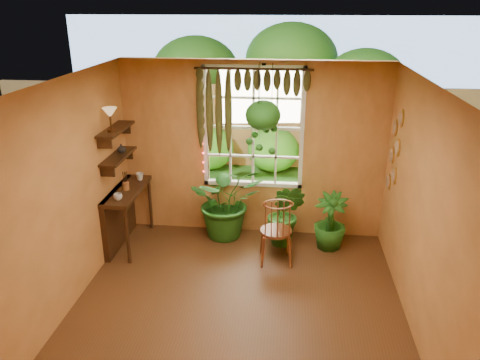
# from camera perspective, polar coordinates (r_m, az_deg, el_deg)

# --- Properties ---
(floor) EXTENTS (4.50, 4.50, 0.00)m
(floor) POSITION_cam_1_polar(r_m,az_deg,el_deg) (5.74, -0.57, -16.36)
(floor) COLOR #512E17
(floor) RESTS_ON ground
(ceiling) EXTENTS (4.50, 4.50, 0.00)m
(ceiling) POSITION_cam_1_polar(r_m,az_deg,el_deg) (4.62, -0.70, 11.25)
(ceiling) COLOR silver
(ceiling) RESTS_ON wall_back
(wall_back) EXTENTS (4.00, 0.00, 4.00)m
(wall_back) POSITION_cam_1_polar(r_m,az_deg,el_deg) (7.12, 1.59, 3.61)
(wall_back) COLOR #D79049
(wall_back) RESTS_ON floor
(wall_left) EXTENTS (0.00, 4.50, 4.50)m
(wall_left) POSITION_cam_1_polar(r_m,az_deg,el_deg) (5.62, -21.34, -2.82)
(wall_left) COLOR #D79049
(wall_left) RESTS_ON floor
(wall_right) EXTENTS (0.00, 4.50, 4.50)m
(wall_right) POSITION_cam_1_polar(r_m,az_deg,el_deg) (5.20, 21.88, -4.83)
(wall_right) COLOR #D79049
(wall_right) RESTS_ON floor
(window) EXTENTS (1.52, 0.10, 1.86)m
(window) POSITION_cam_1_polar(r_m,az_deg,el_deg) (7.06, 1.64, 6.40)
(window) COLOR white
(window) RESTS_ON wall_back
(valance_vine) EXTENTS (1.70, 0.12, 1.10)m
(valance_vine) POSITION_cam_1_polar(r_m,az_deg,el_deg) (6.82, 0.88, 10.85)
(valance_vine) COLOR #36210E
(valance_vine) RESTS_ON window
(string_lights) EXTENTS (0.03, 0.03, 1.54)m
(string_lights) POSITION_cam_1_polar(r_m,az_deg,el_deg) (7.06, -4.63, 6.76)
(string_lights) COLOR #FF2633
(string_lights) RESTS_ON window
(wall_plates) EXTENTS (0.04, 0.32, 1.10)m
(wall_plates) POSITION_cam_1_polar(r_m,az_deg,el_deg) (6.75, 18.27, 3.31)
(wall_plates) COLOR beige
(wall_plates) RESTS_ON wall_right
(counter_ledge) EXTENTS (0.40, 1.20, 0.90)m
(counter_ledge) POSITION_cam_1_polar(r_m,az_deg,el_deg) (7.23, -14.24, -3.59)
(counter_ledge) COLOR #36210E
(counter_ledge) RESTS_ON floor
(shelf_lower) EXTENTS (0.25, 0.90, 0.04)m
(shelf_lower) POSITION_cam_1_polar(r_m,az_deg,el_deg) (6.91, -14.59, 2.80)
(shelf_lower) COLOR #36210E
(shelf_lower) RESTS_ON wall_left
(shelf_upper) EXTENTS (0.25, 0.90, 0.04)m
(shelf_upper) POSITION_cam_1_polar(r_m,az_deg,el_deg) (6.80, -14.90, 6.00)
(shelf_upper) COLOR #36210E
(shelf_upper) RESTS_ON wall_left
(backyard) EXTENTS (14.00, 10.00, 12.00)m
(backyard) POSITION_cam_1_polar(r_m,az_deg,el_deg) (11.61, 4.78, 10.08)
(backyard) COLOR #234F16
(backyard) RESTS_ON ground
(windsor_chair) EXTENTS (0.49, 0.52, 1.20)m
(windsor_chair) POSITION_cam_1_polar(r_m,az_deg,el_deg) (6.63, 4.42, -7.29)
(windsor_chair) COLOR brown
(windsor_chair) RESTS_ON floor
(potted_plant_left) EXTENTS (1.24, 1.12, 1.21)m
(potted_plant_left) POSITION_cam_1_polar(r_m,az_deg,el_deg) (7.21, -1.59, -2.49)
(potted_plant_left) COLOR #1F5115
(potted_plant_left) RESTS_ON floor
(potted_plant_mid) EXTENTS (0.69, 0.63, 1.01)m
(potted_plant_mid) POSITION_cam_1_polar(r_m,az_deg,el_deg) (7.01, 5.59, -4.20)
(potted_plant_mid) COLOR #1F5115
(potted_plant_mid) RESTS_ON floor
(potted_plant_right) EXTENTS (0.60, 0.60, 0.87)m
(potted_plant_right) POSITION_cam_1_polar(r_m,az_deg,el_deg) (7.07, 10.92, -4.95)
(potted_plant_right) COLOR #1F5115
(potted_plant_right) RESTS_ON floor
(hanging_basket) EXTENTS (0.50, 0.50, 1.28)m
(hanging_basket) POSITION_cam_1_polar(r_m,az_deg,el_deg) (6.64, 2.81, 7.54)
(hanging_basket) COLOR black
(hanging_basket) RESTS_ON ceiling
(cup_a) EXTENTS (0.12, 0.12, 0.09)m
(cup_a) POSITION_cam_1_polar(r_m,az_deg,el_deg) (6.68, -14.66, -2.00)
(cup_a) COLOR silver
(cup_a) RESTS_ON counter_ledge
(cup_b) EXTENTS (0.13, 0.13, 0.11)m
(cup_b) POSITION_cam_1_polar(r_m,az_deg,el_deg) (7.34, -12.13, 0.41)
(cup_b) COLOR beige
(cup_b) RESTS_ON counter_ledge
(brush_jar) EXTENTS (0.10, 0.10, 0.35)m
(brush_jar) POSITION_cam_1_polar(r_m,az_deg,el_deg) (6.99, -13.81, -0.08)
(brush_jar) COLOR #98562C
(brush_jar) RESTS_ON counter_ledge
(shelf_vase) EXTENTS (0.15, 0.15, 0.13)m
(shelf_vase) POSITION_cam_1_polar(r_m,az_deg,el_deg) (6.99, -14.27, 3.76)
(shelf_vase) COLOR #B2AD99
(shelf_vase) RESTS_ON shelf_lower
(tiffany_lamp) EXTENTS (0.20, 0.20, 0.33)m
(tiffany_lamp) POSITION_cam_1_polar(r_m,az_deg,el_deg) (6.56, -15.58, 7.74)
(tiffany_lamp) COLOR brown
(tiffany_lamp) RESTS_ON shelf_upper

